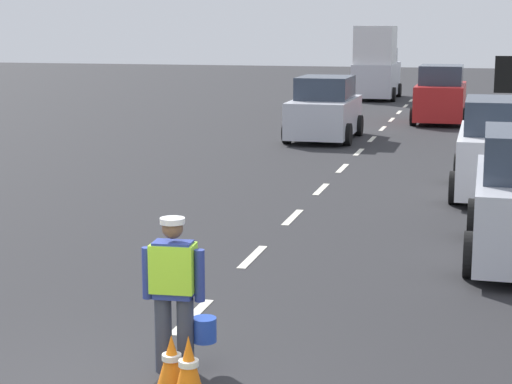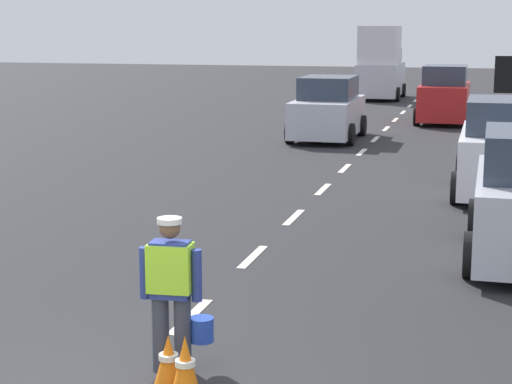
% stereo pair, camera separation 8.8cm
% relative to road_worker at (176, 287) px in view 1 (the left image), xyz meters
% --- Properties ---
extents(ground_plane, '(96.00, 96.00, 0.00)m').
position_rel_road_worker_xyz_m(ground_plane, '(-0.41, 20.02, -0.93)').
color(ground_plane, '#28282B').
extents(lane_center_line, '(0.14, 46.40, 0.01)m').
position_rel_road_worker_xyz_m(lane_center_line, '(-0.41, 24.22, -0.93)').
color(lane_center_line, silver).
rests_on(lane_center_line, ground).
extents(road_worker, '(0.76, 0.41, 1.67)m').
position_rel_road_worker_xyz_m(road_worker, '(0.00, 0.00, 0.00)').
color(road_worker, '#383D4C').
rests_on(road_worker, ground).
extents(traffic_cone_near, '(0.36, 0.36, 0.65)m').
position_rel_road_worker_xyz_m(traffic_cone_near, '(0.35, -0.63, -0.61)').
color(traffic_cone_near, black).
rests_on(traffic_cone_near, ground).
extents(traffic_cone_far, '(0.36, 0.36, 0.55)m').
position_rel_road_worker_xyz_m(traffic_cone_far, '(0.08, -0.39, -0.66)').
color(traffic_cone_far, black).
rests_on(traffic_cone_far, ground).
extents(delivery_truck, '(2.16, 4.60, 3.54)m').
position_rel_road_worker_xyz_m(delivery_truck, '(-2.18, 35.13, 0.68)').
color(delivery_truck, silver).
rests_on(delivery_truck, ground).
extents(car_parked_far, '(2.07, 4.07, 2.08)m').
position_rel_road_worker_xyz_m(car_parked_far, '(3.44, 11.06, 0.04)').
color(car_parked_far, silver).
rests_on(car_parked_far, ground).
extents(car_oncoming_second, '(2.09, 4.01, 1.99)m').
position_rel_road_worker_xyz_m(car_oncoming_second, '(-1.89, 19.31, -0.00)').
color(car_oncoming_second, silver).
rests_on(car_oncoming_second, ground).
extents(car_outgoing_far, '(1.99, 4.04, 2.13)m').
position_rel_road_worker_xyz_m(car_outgoing_far, '(1.42, 25.21, 0.06)').
color(car_outgoing_far, red).
rests_on(car_outgoing_far, ground).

